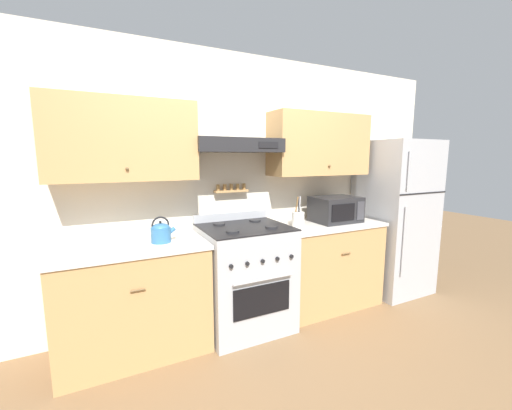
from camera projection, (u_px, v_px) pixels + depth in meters
ground_plane at (259, 341)px, 2.71m from camera, size 16.00×16.00×0.00m
wall_back at (231, 174)px, 3.04m from camera, size 5.20×0.46×2.55m
counter_left at (135, 299)px, 2.51m from camera, size 1.13×0.65×0.89m
counter_right at (324, 263)px, 3.35m from camera, size 1.13×0.65×0.89m
stove_range at (245, 277)px, 2.89m from camera, size 0.77×0.72×1.03m
refrigerator at (394, 217)px, 3.67m from camera, size 0.73×0.72×1.76m
tea_kettle at (161, 232)px, 2.50m from camera, size 0.20×0.16×0.21m
microwave at (336, 209)px, 3.31m from camera, size 0.48×0.37×0.26m
utensil_crock at (298, 219)px, 3.08m from camera, size 0.13×0.13×0.30m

